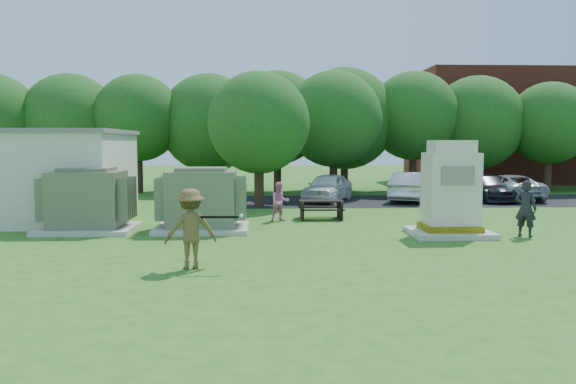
{
  "coord_description": "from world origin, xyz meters",
  "views": [
    {
      "loc": [
        -0.75,
        -13.89,
        2.87
      ],
      "look_at": [
        0.0,
        4.0,
        1.3
      ],
      "focal_mm": 35.0,
      "sensor_mm": 36.0,
      "label": 1
    }
  ],
  "objects_px": {
    "transformer_right": "(202,201)",
    "car_silver_a": "(411,187)",
    "generator_cabinet": "(450,194)",
    "car_silver_b": "(507,187)",
    "batter": "(191,229)",
    "car_white": "(328,187)",
    "picnic_table": "(321,207)",
    "person_at_picnic": "(280,202)",
    "car_dark": "(487,188)",
    "person_by_generator": "(526,209)",
    "transformer_left": "(88,201)"
  },
  "relations": [
    {
      "from": "picnic_table",
      "to": "person_at_picnic",
      "type": "xyz_separation_m",
      "value": [
        -1.57,
        -0.54,
        0.28
      ]
    },
    {
      "from": "car_dark",
      "to": "picnic_table",
      "type": "bearing_deg",
      "value": -148.02
    },
    {
      "from": "generator_cabinet",
      "to": "picnic_table",
      "type": "bearing_deg",
      "value": 132.52
    },
    {
      "from": "car_silver_b",
      "to": "generator_cabinet",
      "type": "bearing_deg",
      "value": 55.21
    },
    {
      "from": "transformer_right",
      "to": "generator_cabinet",
      "type": "distance_m",
      "value": 7.92
    },
    {
      "from": "person_by_generator",
      "to": "car_white",
      "type": "bearing_deg",
      "value": -23.6
    },
    {
      "from": "car_white",
      "to": "car_silver_b",
      "type": "relative_size",
      "value": 0.89
    },
    {
      "from": "generator_cabinet",
      "to": "car_dark",
      "type": "xyz_separation_m",
      "value": [
        5.33,
        10.37,
        -0.66
      ]
    },
    {
      "from": "car_silver_b",
      "to": "car_dark",
      "type": "bearing_deg",
      "value": 14.49
    },
    {
      "from": "transformer_left",
      "to": "car_silver_b",
      "type": "bearing_deg",
      "value": 27.53
    },
    {
      "from": "picnic_table",
      "to": "transformer_right",
      "type": "bearing_deg",
      "value": -148.37
    },
    {
      "from": "car_silver_a",
      "to": "car_dark",
      "type": "relative_size",
      "value": 1.0
    },
    {
      "from": "car_silver_a",
      "to": "car_silver_b",
      "type": "relative_size",
      "value": 0.95
    },
    {
      "from": "generator_cabinet",
      "to": "transformer_right",
      "type": "bearing_deg",
      "value": 170.06
    },
    {
      "from": "car_dark",
      "to": "generator_cabinet",
      "type": "bearing_deg",
      "value": -120.95
    },
    {
      "from": "transformer_left",
      "to": "picnic_table",
      "type": "distance_m",
      "value": 8.31
    },
    {
      "from": "car_dark",
      "to": "person_at_picnic",
      "type": "bearing_deg",
      "value": -150.22
    },
    {
      "from": "transformer_right",
      "to": "car_silver_a",
      "type": "relative_size",
      "value": 0.69
    },
    {
      "from": "car_dark",
      "to": "car_white",
      "type": "bearing_deg",
      "value": 177.23
    },
    {
      "from": "transformer_right",
      "to": "car_dark",
      "type": "relative_size",
      "value": 0.69
    },
    {
      "from": "picnic_table",
      "to": "car_silver_b",
      "type": "height_order",
      "value": "car_silver_b"
    },
    {
      "from": "transformer_right",
      "to": "transformer_left",
      "type": "bearing_deg",
      "value": 180.0
    },
    {
      "from": "generator_cabinet",
      "to": "car_silver_a",
      "type": "xyz_separation_m",
      "value": [
        1.48,
        10.27,
        -0.57
      ]
    },
    {
      "from": "person_at_picnic",
      "to": "car_dark",
      "type": "xyz_separation_m",
      "value": [
        10.52,
        6.97,
        -0.09
      ]
    },
    {
      "from": "transformer_right",
      "to": "generator_cabinet",
      "type": "height_order",
      "value": "generator_cabinet"
    },
    {
      "from": "picnic_table",
      "to": "batter",
      "type": "xyz_separation_m",
      "value": [
        -3.82,
        -8.23,
        0.47
      ]
    },
    {
      "from": "generator_cabinet",
      "to": "person_by_generator",
      "type": "height_order",
      "value": "generator_cabinet"
    },
    {
      "from": "transformer_left",
      "to": "car_silver_a",
      "type": "height_order",
      "value": "transformer_left"
    },
    {
      "from": "generator_cabinet",
      "to": "car_white",
      "type": "distance_m",
      "value": 10.59
    },
    {
      "from": "transformer_right",
      "to": "person_at_picnic",
      "type": "bearing_deg",
      "value": 38.03
    },
    {
      "from": "car_white",
      "to": "transformer_left",
      "type": "bearing_deg",
      "value": -110.79
    },
    {
      "from": "car_silver_a",
      "to": "person_at_picnic",
      "type": "bearing_deg",
      "value": 69.42
    },
    {
      "from": "batter",
      "to": "car_white",
      "type": "relative_size",
      "value": 0.45
    },
    {
      "from": "transformer_right",
      "to": "picnic_table",
      "type": "xyz_separation_m",
      "value": [
        4.18,
        2.57,
        -0.53
      ]
    },
    {
      "from": "person_by_generator",
      "to": "person_at_picnic",
      "type": "height_order",
      "value": "person_by_generator"
    },
    {
      "from": "transformer_left",
      "to": "batter",
      "type": "height_order",
      "value": "transformer_left"
    },
    {
      "from": "transformer_right",
      "to": "generator_cabinet",
      "type": "bearing_deg",
      "value": -9.94
    },
    {
      "from": "picnic_table",
      "to": "person_at_picnic",
      "type": "relative_size",
      "value": 1.15
    },
    {
      "from": "transformer_left",
      "to": "car_silver_a",
      "type": "xyz_separation_m",
      "value": [
        12.97,
        8.91,
        -0.25
      ]
    },
    {
      "from": "person_by_generator",
      "to": "person_at_picnic",
      "type": "relative_size",
      "value": 1.2
    },
    {
      "from": "batter",
      "to": "car_silver_a",
      "type": "xyz_separation_m",
      "value": [
        8.91,
        14.56,
        -0.2
      ]
    },
    {
      "from": "transformer_right",
      "to": "car_silver_b",
      "type": "height_order",
      "value": "transformer_right"
    },
    {
      "from": "transformer_right",
      "to": "car_silver_a",
      "type": "xyz_separation_m",
      "value": [
        9.27,
        8.91,
        -0.25
      ]
    },
    {
      "from": "picnic_table",
      "to": "batter",
      "type": "relative_size",
      "value": 0.9
    },
    {
      "from": "transformer_right",
      "to": "person_by_generator",
      "type": "xyz_separation_m",
      "value": [
        10.03,
        -1.68,
        -0.1
      ]
    },
    {
      "from": "car_silver_a",
      "to": "car_dark",
      "type": "xyz_separation_m",
      "value": [
        3.85,
        0.1,
        -0.09
      ]
    },
    {
      "from": "generator_cabinet",
      "to": "car_silver_a",
      "type": "bearing_deg",
      "value": 81.8
    },
    {
      "from": "car_silver_a",
      "to": "car_silver_b",
      "type": "height_order",
      "value": "car_silver_a"
    },
    {
      "from": "transformer_left",
      "to": "car_silver_a",
      "type": "relative_size",
      "value": 0.69
    },
    {
      "from": "car_silver_a",
      "to": "car_silver_b",
      "type": "bearing_deg",
      "value": -150.88
    }
  ]
}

